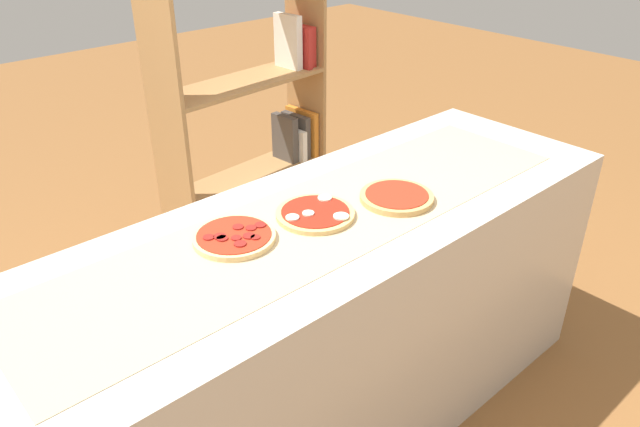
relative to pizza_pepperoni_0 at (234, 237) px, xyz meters
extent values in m
plane|color=brown|center=(0.26, -0.07, -0.90)|extent=(12.00, 12.00, 0.00)
cube|color=beige|center=(0.26, -0.07, -0.46)|extent=(2.22, 0.70, 0.89)
cube|color=tan|center=(0.26, -0.07, -0.01)|extent=(1.86, 0.46, 0.00)
cylinder|color=#E5C17F|center=(0.00, 0.00, 0.00)|extent=(0.24, 0.24, 0.02)
cylinder|color=red|center=(0.00, 0.00, 0.01)|extent=(0.21, 0.21, 0.00)
cylinder|color=maroon|center=(-0.04, 0.00, 0.01)|extent=(0.03, 0.03, 0.00)
cylinder|color=maroon|center=(-0.01, -0.02, 0.01)|extent=(0.03, 0.03, 0.00)
cylinder|color=maroon|center=(-0.02, -0.06, 0.01)|extent=(0.03, 0.03, 0.00)
cylinder|color=maroon|center=(0.03, -0.06, 0.01)|extent=(0.03, 0.03, 0.00)
cylinder|color=maroon|center=(0.03, 0.02, 0.01)|extent=(0.03, 0.03, 0.00)
cylinder|color=maroon|center=(-0.04, 0.01, 0.01)|extent=(0.04, 0.04, 0.00)
cylinder|color=maroon|center=(0.02, -0.04, 0.01)|extent=(0.03, 0.03, 0.00)
cylinder|color=maroon|center=(-0.07, 0.03, 0.01)|extent=(0.03, 0.03, 0.00)
cylinder|color=maroon|center=(0.05, -0.01, 0.01)|extent=(0.03, 0.03, 0.00)
cylinder|color=maroon|center=(0.08, -0.01, 0.01)|extent=(0.03, 0.03, 0.00)
cylinder|color=#DBB26B|center=(0.26, -0.05, 0.00)|extent=(0.24, 0.24, 0.02)
cylinder|color=#AD2314|center=(0.26, -0.05, 0.01)|extent=(0.21, 0.21, 0.00)
cylinder|color=#EFE5CC|center=(0.34, -0.01, 0.01)|extent=(0.04, 0.04, 0.00)
cylinder|color=#EFE5CC|center=(0.24, -0.05, 0.01)|extent=(0.04, 0.04, 0.00)
cylinder|color=#EFE5CC|center=(0.30, -0.13, 0.01)|extent=(0.05, 0.05, 0.00)
cylinder|color=#EFE5CC|center=(0.18, -0.04, 0.01)|extent=(0.04, 0.04, 0.00)
cylinder|color=tan|center=(0.53, -0.14, 0.00)|extent=(0.24, 0.24, 0.02)
cylinder|color=red|center=(0.53, -0.14, 0.01)|extent=(0.20, 0.20, 0.00)
cube|color=#A87A47|center=(1.17, 1.05, -0.17)|extent=(0.04, 0.26, 1.45)
cube|color=#A87A47|center=(0.33, 0.97, -0.17)|extent=(0.04, 0.26, 1.45)
cube|color=#A87A47|center=(0.75, 1.01, -0.89)|extent=(0.84, 0.33, 0.02)
cube|color=#234799|center=(1.14, 1.04, -0.78)|extent=(0.04, 0.18, 0.21)
cube|color=silver|center=(1.09, 1.04, -0.77)|extent=(0.04, 0.18, 0.21)
cube|color=#47423D|center=(1.05, 1.04, -0.78)|extent=(0.06, 0.16, 0.20)
cube|color=#753384|center=(1.01, 1.03, -0.78)|extent=(0.04, 0.19, 0.21)
cube|color=#A87A47|center=(0.75, 1.01, -0.41)|extent=(0.84, 0.33, 0.02)
cube|color=orange|center=(1.14, 1.04, -0.28)|extent=(0.05, 0.21, 0.24)
cube|color=#47423D|center=(1.09, 1.04, -0.29)|extent=(0.05, 0.18, 0.22)
cube|color=silver|center=(1.05, 1.04, -0.32)|extent=(0.05, 0.22, 0.17)
cube|color=#47423D|center=(1.01, 1.03, -0.28)|extent=(0.05, 0.16, 0.24)
cube|color=#A87A47|center=(0.75, 1.01, 0.06)|extent=(0.84, 0.33, 0.02)
cube|color=#B22823|center=(1.13, 1.04, 0.17)|extent=(0.05, 0.19, 0.19)
cube|color=#B22823|center=(1.09, 1.04, 0.17)|extent=(0.05, 0.22, 0.20)
cube|color=silver|center=(1.05, 1.04, 0.20)|extent=(0.05, 0.16, 0.25)
camera|label=1|loc=(-0.81, -1.26, 0.90)|focal=34.23mm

